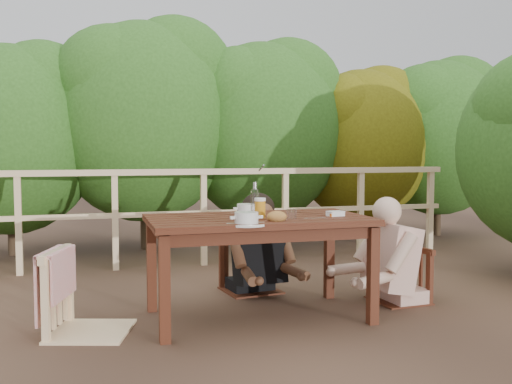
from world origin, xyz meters
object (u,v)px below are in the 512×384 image
object	(u,v)px
chair_far	(251,239)
chair_right	(399,250)
table	(258,268)
bottle	(255,200)
soup_near	(246,219)
soup_far	(247,209)
woman	(250,216)
chair_left	(90,255)
butter_tub	(335,215)
diner_right	(403,215)
tumbler	(291,215)
beer_glass	(260,209)
bread_roll	(277,217)

from	to	relation	value
chair_far	chair_right	distance (m)	1.23
table	chair_right	world-z (taller)	chair_right
chair_far	bottle	size ratio (longest dim) A/B	3.50
soup_near	soup_far	world-z (taller)	soup_near
woman	bottle	distance (m)	0.76
soup_near	chair_far	bearing A→B (deg)	72.94
chair_left	chair_right	xyz separation A→B (m)	(2.35, 0.14, -0.11)
table	butter_tub	distance (m)	0.68
chair_far	diner_right	distance (m)	1.27
diner_right	tumbler	bearing A→B (deg)	102.22
chair_right	soup_far	size ratio (longest dim) A/B	3.32
diner_right	tumbler	xyz separation A→B (m)	(-1.04, -0.30, 0.07)
chair_far	woman	world-z (taller)	woman
chair_far	beer_glass	world-z (taller)	chair_far
table	diner_right	size ratio (longest dim) A/B	1.12
table	beer_glass	distance (m)	0.44
diner_right	butter_tub	bearing A→B (deg)	104.59
beer_glass	soup_near	bearing A→B (deg)	-122.89
diner_right	soup_far	bearing A→B (deg)	78.69
soup_near	beer_glass	xyz separation A→B (m)	(0.17, 0.26, 0.03)
diner_right	butter_tub	xyz separation A→B (m)	(-0.68, -0.23, 0.05)
table	tumbler	size ratio (longest dim) A/B	19.05
beer_glass	tumbler	distance (m)	0.23
soup_near	bread_roll	size ratio (longest dim) A/B	1.88
table	soup_near	size ratio (longest dim) A/B	5.94
chair_left	bread_roll	bearing A→B (deg)	-84.77
soup_far	bread_roll	size ratio (longest dim) A/B	1.78
chair_far	diner_right	size ratio (longest dim) A/B	0.65
beer_glass	butter_tub	distance (m)	0.56
woman	table	bearing A→B (deg)	70.31
woman	soup_near	distance (m)	1.18
woman	chair_far	bearing A→B (deg)	81.93
butter_tub	table	bearing A→B (deg)	157.68
chair_right	chair_far	bearing A→B (deg)	-126.25
chair_right	soup_near	xyz separation A→B (m)	(-1.37, -0.45, 0.35)
chair_left	chair_right	world-z (taller)	chair_left
chair_right	bottle	size ratio (longest dim) A/B	3.18
chair_left	diner_right	xyz separation A→B (m)	(2.38, 0.14, 0.17)
chair_right	diner_right	bearing A→B (deg)	86.00
chair_right	tumbler	world-z (taller)	chair_right
woman	bottle	xyz separation A→B (m)	(-0.16, -0.72, 0.20)
bottle	soup_far	bearing A→B (deg)	91.90
chair_far	bottle	distance (m)	0.82
soup_far	butter_tub	bearing A→B (deg)	-35.06
diner_right	soup_near	world-z (taller)	diner_right
bottle	butter_tub	size ratio (longest dim) A/B	2.19
diner_right	bottle	bearing A→B (deg)	87.95
chair_left	soup_near	world-z (taller)	chair_left
bread_roll	tumbler	world-z (taller)	same
table	beer_glass	bearing A→B (deg)	-94.94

